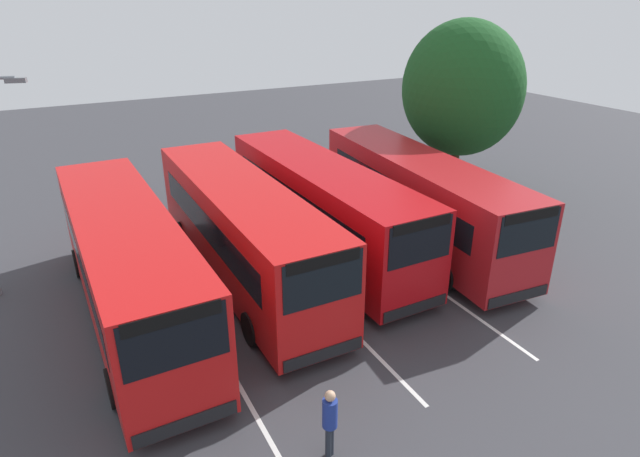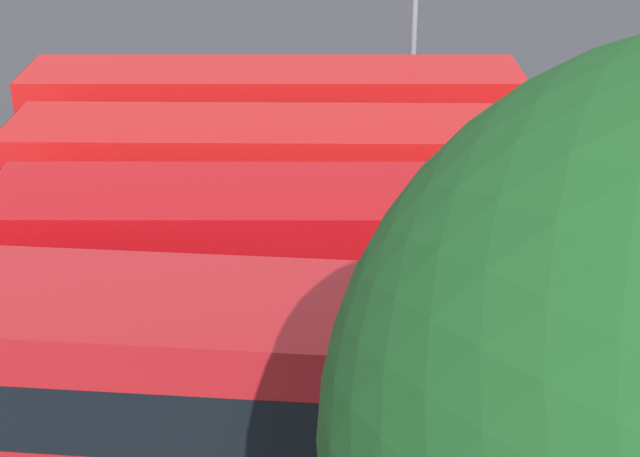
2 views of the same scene
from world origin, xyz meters
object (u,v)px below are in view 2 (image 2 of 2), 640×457
bus_far_left (273,132)px  bus_center_right (332,273)px  bus_far_right (260,400)px  bus_center_left (299,195)px  street_lamp (413,9)px

bus_far_left → bus_center_right: (-1.41, 7.21, 0.00)m
bus_far_left → bus_far_right: (-0.44, 10.93, 0.00)m
bus_center_left → bus_center_right: same height
street_lamp → bus_center_left: bearing=-3.6°
bus_center_left → bus_center_right: bearing=100.8°
bus_far_right → street_lamp: (-3.03, -14.46, 2.17)m
bus_center_left → bus_far_right: 7.13m
bus_far_left → bus_center_left: bearing=100.3°
bus_far_left → bus_far_right: same height
bus_far_left → bus_far_right: 10.94m
bus_far_left → bus_center_right: bearing=100.3°
bus_far_left → street_lamp: bearing=-135.3°
street_lamp → bus_center_right: bearing=5.9°
bus_center_left → bus_far_right: same height
bus_far_right → bus_far_left: bearing=-83.0°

